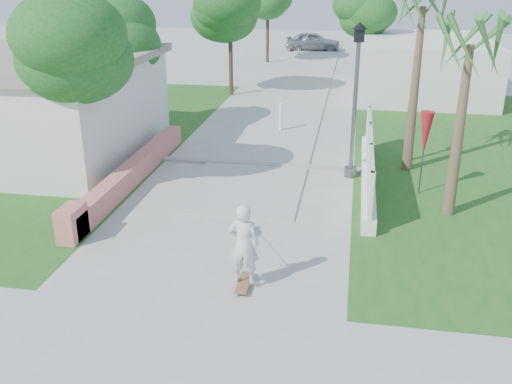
% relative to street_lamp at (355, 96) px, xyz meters
% --- Properties ---
extents(ground, '(90.00, 90.00, 0.00)m').
position_rel_street_lamp_xyz_m(ground, '(-2.90, -5.50, -2.43)').
color(ground, '#B7B7B2').
rests_on(ground, ground).
extents(path_strip, '(3.20, 36.00, 0.06)m').
position_rel_street_lamp_xyz_m(path_strip, '(-2.90, 14.50, -2.40)').
color(path_strip, '#B7B7B2').
rests_on(path_strip, ground).
extents(curb, '(6.50, 0.25, 0.10)m').
position_rel_street_lamp_xyz_m(curb, '(-2.90, 0.50, -2.38)').
color(curb, '#999993').
rests_on(curb, ground).
extents(grass_left, '(8.00, 20.00, 0.01)m').
position_rel_street_lamp_xyz_m(grass_left, '(-9.90, 2.50, -2.42)').
color(grass_left, '#225D1D').
rests_on(grass_left, ground).
extents(grass_right, '(8.00, 20.00, 0.01)m').
position_rel_street_lamp_xyz_m(grass_right, '(4.10, 2.50, -2.42)').
color(grass_right, '#225D1D').
rests_on(grass_right, ground).
extents(pink_wall, '(0.45, 8.20, 0.80)m').
position_rel_street_lamp_xyz_m(pink_wall, '(-6.20, -1.95, -2.11)').
color(pink_wall, tan).
rests_on(pink_wall, ground).
extents(house_left, '(8.40, 7.40, 3.23)m').
position_rel_street_lamp_xyz_m(house_left, '(-10.90, 0.50, -0.79)').
color(house_left, silver).
rests_on(house_left, ground).
extents(lattice_fence, '(0.35, 7.00, 1.50)m').
position_rel_street_lamp_xyz_m(lattice_fence, '(0.50, -0.50, -1.88)').
color(lattice_fence, white).
rests_on(lattice_fence, ground).
extents(building_right, '(6.00, 8.00, 2.60)m').
position_rel_street_lamp_xyz_m(building_right, '(3.10, 12.50, -1.13)').
color(building_right, silver).
rests_on(building_right, ground).
extents(street_lamp, '(0.44, 0.44, 4.44)m').
position_rel_street_lamp_xyz_m(street_lamp, '(0.00, 0.00, 0.00)').
color(street_lamp, '#59595E').
rests_on(street_lamp, ground).
extents(bollard, '(0.14, 0.14, 1.09)m').
position_rel_street_lamp_xyz_m(bollard, '(-2.70, 4.50, -1.84)').
color(bollard, white).
rests_on(bollard, ground).
extents(patio_umbrella, '(0.36, 0.36, 2.30)m').
position_rel_street_lamp_xyz_m(patio_umbrella, '(1.90, -1.00, -0.74)').
color(patio_umbrella, '#59595E').
rests_on(patio_umbrella, ground).
extents(tree_left_near, '(3.60, 3.60, 5.28)m').
position_rel_street_lamp_xyz_m(tree_left_near, '(-7.38, -2.52, 1.40)').
color(tree_left_near, '#4C3826').
rests_on(tree_left_near, ground).
extents(tree_left_mid, '(3.20, 3.20, 4.85)m').
position_rel_street_lamp_xyz_m(tree_left_mid, '(-8.38, 2.98, 1.07)').
color(tree_left_mid, '#4C3826').
rests_on(tree_left_mid, ground).
extents(tree_path_left, '(3.40, 3.40, 5.23)m').
position_rel_street_lamp_xyz_m(tree_path_left, '(-5.88, 10.48, 1.39)').
color(tree_path_left, '#4C3826').
rests_on(tree_path_left, ground).
extents(tree_path_right, '(3.00, 3.00, 4.79)m').
position_rel_street_lamp_xyz_m(tree_path_right, '(0.32, 14.48, 1.07)').
color(tree_path_right, '#4C3826').
rests_on(tree_path_right, ground).
extents(tree_path_far, '(3.20, 3.20, 5.17)m').
position_rel_street_lamp_xyz_m(tree_path_far, '(-5.68, 20.48, 1.39)').
color(tree_path_far, '#4C3826').
rests_on(tree_path_far, ground).
extents(palm_far, '(1.80, 1.80, 5.30)m').
position_rel_street_lamp_xyz_m(palm_far, '(1.70, 1.00, 2.06)').
color(palm_far, brown).
rests_on(palm_far, ground).
extents(palm_near, '(1.80, 1.80, 4.70)m').
position_rel_street_lamp_xyz_m(palm_near, '(2.50, -2.30, 1.53)').
color(palm_near, brown).
rests_on(palm_near, ground).
extents(skateboarder, '(0.73, 2.82, 1.75)m').
position_rel_street_lamp_xyz_m(skateboarder, '(-2.09, -6.07, -1.59)').
color(skateboarder, olive).
rests_on(skateboarder, ground).
extents(dog, '(0.44, 0.62, 0.44)m').
position_rel_street_lamp_xyz_m(dog, '(-2.37, -4.45, -2.18)').
color(dog, silver).
rests_on(dog, ground).
extents(parked_car, '(3.97, 1.77, 1.33)m').
position_rel_street_lamp_xyz_m(parked_car, '(-3.25, 26.15, -1.76)').
color(parked_car, '#96989D').
rests_on(parked_car, ground).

